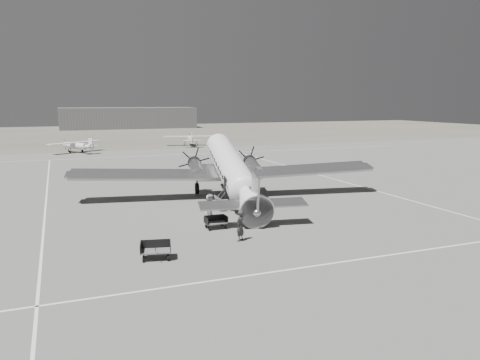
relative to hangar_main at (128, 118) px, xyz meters
name	(u,v)px	position (x,y,z in m)	size (l,w,h in m)	color
ground	(275,205)	(-5.00, -120.00, -3.30)	(260.00, 260.00, 0.00)	slate
taxi_line_near	(382,256)	(-5.00, -134.00, -3.29)	(60.00, 0.15, 0.01)	silver
taxi_line_right	(391,195)	(7.00, -120.00, -3.29)	(0.15, 80.00, 0.01)	silver
taxi_line_left	(46,199)	(-23.00, -110.00, -3.29)	(0.15, 60.00, 0.01)	silver
taxi_line_horizon	(169,155)	(-5.00, -80.00, -3.29)	(90.00, 0.15, 0.01)	silver
grass_infield	(123,133)	(-5.00, -25.00, -3.30)	(260.00, 90.00, 0.01)	#615E52
hangar_main	(128,118)	(0.00, 0.00, 0.00)	(42.00, 14.00, 6.60)	#5C5C5C
dc3_airliner	(232,171)	(-7.82, -117.08, -0.63)	(28.04, 19.45, 5.34)	#AAAAAD
light_plane_left	(77,147)	(-18.74, -71.01, -2.26)	(9.98, 8.10, 2.07)	white
light_plane_right	(191,140)	(2.65, -65.79, -2.20)	(10.63, 8.63, 2.21)	white
baggage_cart_near	(216,222)	(-11.94, -125.05, -2.86)	(1.57, 1.11, 0.88)	#585858
baggage_cart_far	(156,251)	(-17.05, -129.82, -2.80)	(1.76, 1.25, 1.00)	#585858
ground_crew	(240,226)	(-11.45, -128.29, -2.33)	(0.71, 0.46, 1.94)	#2C2C2C
ramp_agent	(211,207)	(-11.49, -122.47, -2.34)	(0.93, 0.72, 1.91)	#B8B8B6
passenger	(209,206)	(-11.36, -121.72, -2.45)	(0.83, 0.54, 1.70)	silver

